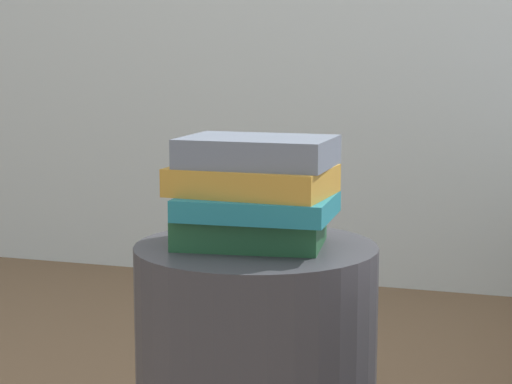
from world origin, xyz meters
name	(u,v)px	position (x,y,z in m)	size (l,w,h in m)	color
book_forest	(250,230)	(-0.01, 0.00, 0.60)	(0.24, 0.16, 0.05)	#1E512D
book_teal	(258,206)	(0.01, -0.01, 0.64)	(0.24, 0.18, 0.03)	#1E727F
book_ochre	(251,181)	(-0.01, 0.00, 0.68)	(0.25, 0.17, 0.05)	#B7842D
book_slate	(257,152)	(0.00, 0.01, 0.73)	(0.24, 0.17, 0.05)	slate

